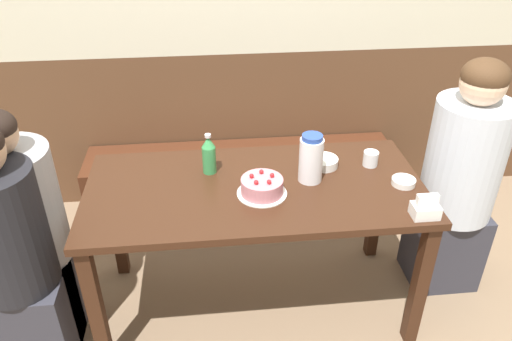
{
  "coord_description": "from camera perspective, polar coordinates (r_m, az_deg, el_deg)",
  "views": [
    {
      "loc": [
        -0.19,
        -1.87,
        1.96
      ],
      "look_at": [
        0.01,
        0.05,
        0.77
      ],
      "focal_mm": 35.0,
      "sensor_mm": 36.0,
      "label": 1
    }
  ],
  "objects": [
    {
      "name": "person_pale_blue_shirt",
      "position": [
        2.42,
        -24.92,
        -6.68
      ],
      "size": [
        0.37,
        0.37,
        1.17
      ],
      "color": "#33333D",
      "rests_on": "ground_plane"
    },
    {
      "name": "ground_plane",
      "position": [
        2.71,
        -0.08,
        -14.64
      ],
      "size": [
        12.0,
        12.0,
        0.0
      ],
      "primitive_type": "plane",
      "color": "#846B51"
    },
    {
      "name": "bowl_rice_small",
      "position": [
        2.35,
        16.51,
        -1.23
      ],
      "size": [
        0.11,
        0.11,
        0.03
      ],
      "color": "white",
      "rests_on": "dining_table"
    },
    {
      "name": "water_pitcher",
      "position": [
        2.25,
        6.3,
        1.37
      ],
      "size": [
        0.11,
        0.11,
        0.23
      ],
      "color": "white",
      "rests_on": "dining_table"
    },
    {
      "name": "glass_water_tall",
      "position": [
        2.45,
        12.96,
        1.34
      ],
      "size": [
        0.07,
        0.07,
        0.07
      ],
      "color": "silver",
      "rests_on": "dining_table"
    },
    {
      "name": "person_teal_shirt",
      "position": [
        2.66,
        22.16,
        -1.19
      ],
      "size": [
        0.36,
        0.36,
        1.25
      ],
      "rotation": [
        0.0,
        0.0,
        3.14
      ],
      "color": "#33333D",
      "rests_on": "ground_plane"
    },
    {
      "name": "bowl_soup_white",
      "position": [
        2.41,
        7.73,
        0.97
      ],
      "size": [
        0.14,
        0.14,
        0.04
      ],
      "color": "white",
      "rests_on": "dining_table"
    },
    {
      "name": "birthday_cake",
      "position": [
        2.17,
        0.69,
        -1.86
      ],
      "size": [
        0.22,
        0.22,
        0.1
      ],
      "color": "white",
      "rests_on": "dining_table"
    },
    {
      "name": "back_wall",
      "position": [
        3.01,
        -2.29,
        17.91
      ],
      "size": [
        4.8,
        0.04,
        2.5
      ],
      "color": "brown",
      "rests_on": "ground_plane"
    },
    {
      "name": "napkin_holder",
      "position": [
        2.15,
        18.81,
        -4.13
      ],
      "size": [
        0.11,
        0.08,
        0.11
      ],
      "color": "white",
      "rests_on": "dining_table"
    },
    {
      "name": "person_grey_tee",
      "position": [
        2.31,
        -25.95,
        -9.21
      ],
      "size": [
        0.34,
        0.33,
        1.19
      ],
      "color": "#33333D",
      "rests_on": "ground_plane"
    },
    {
      "name": "dining_table",
      "position": [
        2.3,
        -0.1,
        -3.66
      ],
      "size": [
        1.53,
        0.73,
        0.72
      ],
      "color": "#381E11",
      "rests_on": "ground_plane"
    },
    {
      "name": "soju_bottle",
      "position": [
        2.31,
        -5.41,
        1.83
      ],
      "size": [
        0.06,
        0.06,
        0.2
      ],
      "color": "#388E4C",
      "rests_on": "dining_table"
    },
    {
      "name": "bench_seat",
      "position": [
        3.22,
        -1.63,
        -1.3
      ],
      "size": [
        1.92,
        0.38,
        0.43
      ],
      "color": "#472314",
      "rests_on": "ground_plane"
    }
  ]
}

